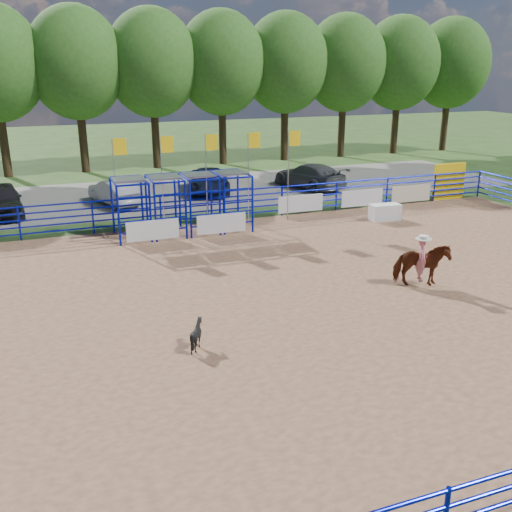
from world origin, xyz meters
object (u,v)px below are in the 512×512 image
car_a (2,200)px  car_c (209,181)px  calf (197,335)px  car_b (115,192)px  horse_and_rider (421,261)px  car_d (309,176)px  announcer_table (385,212)px

car_a → car_c: (11.06, 1.48, -0.10)m
calf → car_a: car_a is taller
car_b → car_c: 5.64m
calf → car_c: car_c is taller
car_a → car_b: size_ratio=1.11×
calf → car_b: 17.41m
calf → car_a: 17.83m
car_c → calf: bearing=-92.5°
calf → car_c: 19.35m
horse_and_rider → car_d: horse_and_rider is taller
car_b → car_d: bearing=164.1°
car_b → car_c: (5.53, 1.08, 0.00)m
car_d → announcer_table: bearing=75.2°
announcer_table → car_c: (-6.10, 9.01, 0.28)m
car_a → car_d: car_a is taller
announcer_table → car_a: size_ratio=0.32×
car_d → car_b: bearing=-14.7°
announcer_table → horse_and_rider: size_ratio=0.58×
car_b → car_d: (11.53, 0.17, 0.06)m
calf → car_b: bearing=-18.6°
car_c → car_d: bearing=6.0°
car_c → car_b: bearing=-154.3°
announcer_table → horse_and_rider: 8.60m
horse_and_rider → car_d: (3.51, 15.88, -0.15)m
car_d → calf: bearing=40.8°
announcer_table → car_a: 18.74m
car_c → horse_and_rider: bearing=-66.9°
calf → announcer_table: bearing=-69.3°
horse_and_rider → calf: (-8.19, -1.69, -0.49)m
horse_and_rider → car_d: bearing=77.5°
car_b → car_d: 11.53m
announcer_table → calf: 15.14m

